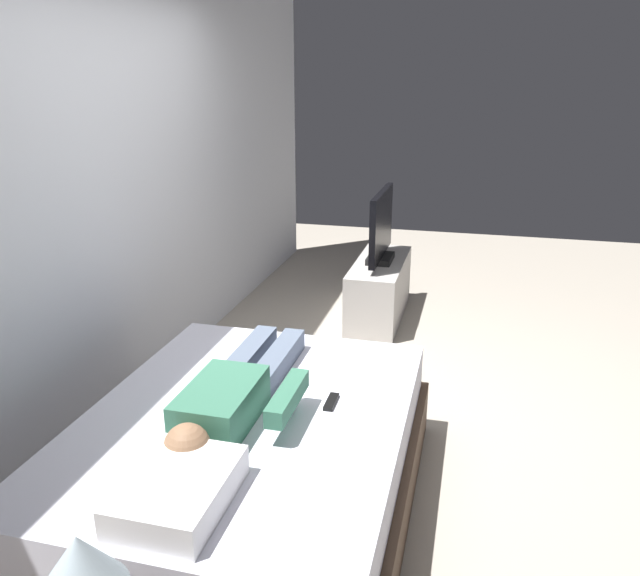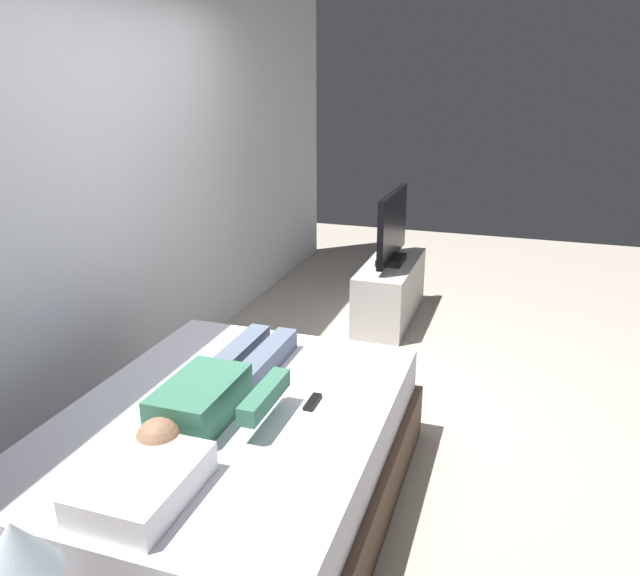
% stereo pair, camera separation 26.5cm
% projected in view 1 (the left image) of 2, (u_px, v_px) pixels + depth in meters
% --- Properties ---
extents(ground_plane, '(10.00, 10.00, 0.00)m').
position_uv_depth(ground_plane, '(369.00, 424.00, 3.70)').
color(ground_plane, '#ADA393').
extents(back_wall, '(6.40, 0.10, 2.80)m').
position_uv_depth(back_wall, '(145.00, 169.00, 3.98)').
color(back_wall, silver).
rests_on(back_wall, ground).
extents(bed, '(1.93, 1.48, 0.54)m').
position_uv_depth(bed, '(248.00, 466.00, 2.85)').
color(bed, brown).
rests_on(bed, ground).
extents(pillow, '(0.48, 0.34, 0.12)m').
position_uv_depth(pillow, '(179.00, 491.00, 2.15)').
color(pillow, white).
rests_on(pillow, bed).
extents(person, '(1.26, 0.46, 0.18)m').
position_uv_depth(person, '(236.00, 393.00, 2.77)').
color(person, '#387056').
rests_on(person, bed).
extents(remote, '(0.15, 0.04, 0.02)m').
position_uv_depth(remote, '(331.00, 402.00, 2.84)').
color(remote, black).
rests_on(remote, bed).
extents(tv_stand, '(1.10, 0.40, 0.50)m').
position_uv_depth(tv_stand, '(379.00, 289.00, 5.26)').
color(tv_stand, '#B7B2AD').
rests_on(tv_stand, ground).
extents(tv, '(0.88, 0.20, 0.59)m').
position_uv_depth(tv, '(381.00, 228.00, 5.08)').
color(tv, black).
rests_on(tv, tv_stand).
extents(lamp, '(0.22, 0.22, 0.42)m').
position_uv_depth(lamp, '(80.00, 567.00, 1.48)').
color(lamp, '#59595B').
rests_on(lamp, nightstand).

